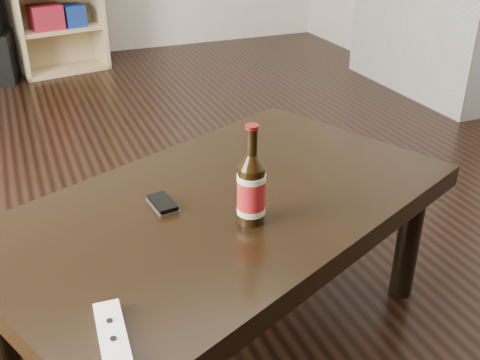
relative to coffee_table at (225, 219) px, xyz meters
name	(u,v)px	position (x,y,z in m)	size (l,w,h in m)	color
floor	(101,264)	(-0.30, 0.52, -0.42)	(5.00, 6.00, 0.01)	black
coffee_table	(225,219)	(0.00, 0.00, 0.00)	(1.46, 1.19, 0.48)	black
beer_bottle	(251,189)	(0.02, -0.13, 0.15)	(0.10, 0.10, 0.26)	black
phone	(163,204)	(-0.17, 0.03, 0.07)	(0.07, 0.11, 0.02)	silver
remote	(112,336)	(-0.38, -0.42, 0.07)	(0.06, 0.18, 0.02)	white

